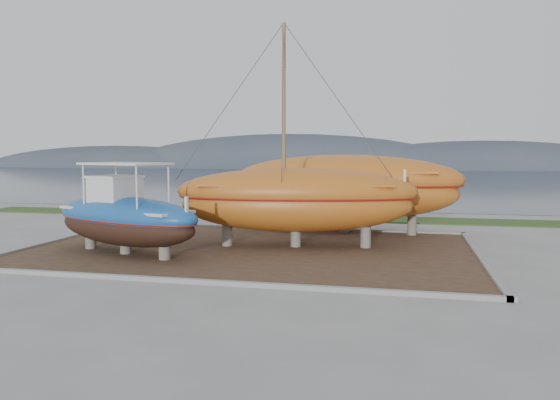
% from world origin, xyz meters
% --- Properties ---
extents(ground, '(140.00, 140.00, 0.00)m').
position_xyz_m(ground, '(0.00, 0.00, 0.00)').
color(ground, gray).
rests_on(ground, ground).
extents(dirt_patch, '(18.00, 12.00, 0.06)m').
position_xyz_m(dirt_patch, '(0.00, 4.00, 0.03)').
color(dirt_patch, '#422D1E').
rests_on(dirt_patch, ground).
extents(curb_frame, '(18.60, 12.60, 0.15)m').
position_xyz_m(curb_frame, '(0.00, 4.00, 0.07)').
color(curb_frame, gray).
rests_on(curb_frame, ground).
extents(grass_strip, '(44.00, 3.00, 0.08)m').
position_xyz_m(grass_strip, '(0.00, 15.50, 0.04)').
color(grass_strip, '#284219').
rests_on(grass_strip, ground).
extents(sea, '(260.00, 100.00, 0.04)m').
position_xyz_m(sea, '(0.00, 70.00, 0.00)').
color(sea, '#17212E').
rests_on(sea, ground).
extents(mountain_ridge, '(200.00, 36.00, 20.00)m').
position_xyz_m(mountain_ridge, '(0.00, 125.00, 0.00)').
color(mountain_ridge, '#333D49').
rests_on(mountain_ridge, ground).
extents(blue_caique, '(7.82, 4.82, 3.61)m').
position_xyz_m(blue_caique, '(-4.54, 1.79, 1.86)').
color(blue_caique, '#1A54A1').
rests_on(blue_caique, dirt_patch).
extents(white_dinghy, '(4.13, 2.57, 1.16)m').
position_xyz_m(white_dinghy, '(-6.14, 5.96, 0.64)').
color(white_dinghy, silver).
rests_on(white_dinghy, dirt_patch).
extents(orange_sailboat, '(10.59, 4.53, 9.36)m').
position_xyz_m(orange_sailboat, '(1.75, 4.88, 4.74)').
color(orange_sailboat, '#AF5C1B').
rests_on(orange_sailboat, dirt_patch).
extents(orange_bare_hull, '(11.80, 4.34, 3.79)m').
position_xyz_m(orange_bare_hull, '(3.30, 9.62, 1.96)').
color(orange_bare_hull, '#AF5C1B').
rests_on(orange_bare_hull, dirt_patch).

